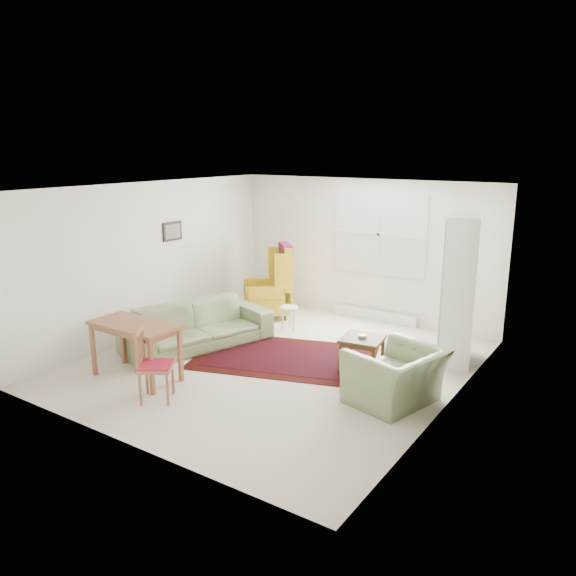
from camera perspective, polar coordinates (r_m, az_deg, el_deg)
The scene contains 10 objects.
room at distance 7.98m, azimuth -0.24°, elevation 1.29°, with size 5.04×5.54×2.51m.
rug at distance 8.37m, azimuth -0.30°, elevation -6.99°, with size 2.60×1.67×0.03m, color black, non-canonical shape.
sofa at distance 8.81m, azimuth -9.22°, elevation -2.98°, with size 2.31×0.90×0.93m, color #77875A.
armchair at distance 6.96m, azimuth 10.88°, elevation -8.27°, with size 1.05×0.92×0.82m, color #77875A.
wingback_chair at distance 10.14m, azimuth -2.20°, elevation 0.71°, with size 0.78×0.82×1.35m, color gold, non-canonical shape.
coffee_table at distance 7.99m, azimuth 7.53°, elevation -6.52°, with size 0.56×0.56×0.46m, color #472F16, non-canonical shape.
stool at distance 9.55m, azimuth 0.10°, elevation -3.06°, with size 0.31×0.31×0.41m, color white, non-canonical shape.
cabinet at distance 8.33m, azimuth 16.95°, elevation -0.15°, with size 0.45×0.85×2.13m, color white, non-canonical shape.
desk at distance 7.80m, azimuth -15.17°, elevation -6.18°, with size 1.22×0.61×0.77m, color brown, non-canonical shape.
desk_chair at distance 7.07m, azimuth -13.29°, elevation -7.57°, with size 0.40×0.40×0.92m, color brown, non-canonical shape.
Camera 1 is at (4.36, -6.24, 3.03)m, focal length 35.00 mm.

